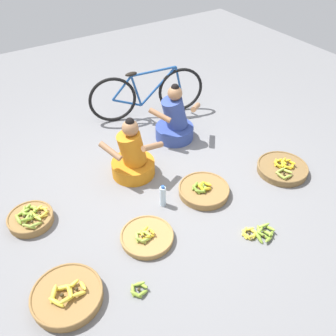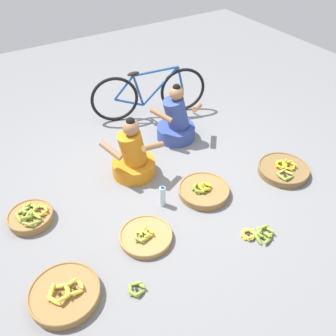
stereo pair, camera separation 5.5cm
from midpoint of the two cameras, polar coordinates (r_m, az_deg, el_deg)
The scene contains 12 objects.
ground_plane at distance 4.37m, azimuth -1.02°, elevation -2.12°, with size 10.00×10.00×0.00m, color slate.
vendor_woman_front at distance 4.35m, azimuth -5.10°, elevation 1.74°, with size 0.69×0.52×0.79m.
vendor_woman_behind at distance 4.95m, azimuth 1.59°, elevation 7.23°, with size 0.75×0.53×0.81m.
bicycle_leaning at distance 5.42m, azimuth -2.65°, elevation 11.47°, with size 1.65×0.50×0.73m.
banana_basket_mid_left at distance 3.74m, azimuth -3.06°, elevation -10.58°, with size 0.54×0.54×0.13m.
banana_basket_near_bicycle at distance 4.20m, azimuth 5.96°, elevation -3.51°, with size 0.58×0.58×0.16m.
banana_basket_front_right at distance 4.68m, azimuth 17.84°, elevation -0.23°, with size 0.61×0.61×0.15m.
banana_basket_back_left at distance 3.45m, azimuth -15.32°, elevation -18.38°, with size 0.62×0.62×0.18m.
banana_basket_front_left at distance 4.13m, azimuth -20.24°, elevation -7.08°, with size 0.48×0.48×0.17m.
loose_bananas_back_center at distance 3.88m, azimuth 14.25°, elevation -9.99°, with size 0.34×0.29×0.09m.
loose_bananas_front_center at distance 3.41m, azimuth -4.47°, elevation -18.26°, with size 0.18×0.18×0.08m.
water_bottle at distance 4.00m, azimuth -0.47°, elevation -4.39°, with size 0.07×0.07×0.28m.
Camera 2 is at (-1.63, -2.83, 2.90)m, focal length 39.16 mm.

